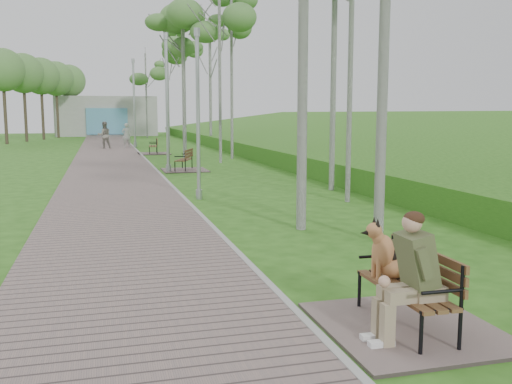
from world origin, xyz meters
TOP-DOWN VIEW (x-y plane):
  - ground at (0.00, 0.00)m, footprint 120.00×120.00m
  - walkway at (-1.75, 21.50)m, footprint 3.50×67.00m
  - kerb at (0.00, 21.50)m, footprint 0.10×67.00m
  - embankment at (12.00, 20.00)m, footprint 14.00×70.00m
  - building_north at (-1.50, 50.97)m, footprint 10.00×5.20m
  - bench_main at (0.92, -5.24)m, footprint 1.81×2.01m
  - bench_second at (1.08, 12.57)m, footprint 1.78×1.97m
  - bench_third at (0.74, 22.61)m, footprint 1.79×1.99m
  - lamp_post_near at (0.40, 4.75)m, footprint 0.18×0.18m
  - lamp_post_second at (0.40, 12.08)m, footprint 0.21×0.21m
  - lamp_post_third at (0.12, 29.22)m, footprint 0.23×0.23m
  - pedestrian_near at (-0.48, 28.80)m, footprint 0.67×0.51m
  - pedestrian_far at (-1.92, 28.13)m, footprint 0.97×0.82m
  - birch_mid_c at (1.98, 18.49)m, footprint 2.62×2.62m
  - birch_far_a at (5.21, 28.46)m, footprint 2.55×2.55m
  - birch_far_b at (2.28, 28.26)m, footprint 2.60×2.60m
  - birch_far_c at (4.37, 35.16)m, footprint 2.85×2.85m
  - birch_distant_a at (2.11, 44.40)m, footprint 2.57×2.57m

SIDE VIEW (x-z plane):
  - ground at x=0.00m, z-range 0.00..0.00m
  - embankment at x=12.00m, z-range -0.80..0.80m
  - walkway at x=-1.75m, z-range 0.00..0.04m
  - kerb at x=0.00m, z-range 0.00..0.05m
  - bench_second at x=1.08m, z-range -0.34..0.75m
  - bench_third at x=0.74m, z-range -0.35..0.75m
  - bench_main at x=0.92m, z-range -0.35..1.23m
  - pedestrian_near at x=-0.48m, z-range 0.00..1.66m
  - pedestrian_far at x=-1.92m, z-range 0.00..1.77m
  - building_north at x=-1.50m, z-range -0.01..3.99m
  - lamp_post_near at x=0.40m, z-range -0.15..4.40m
  - lamp_post_second at x=0.40m, z-range -0.18..5.21m
  - lamp_post_third at x=0.12m, z-range -0.19..5.73m
  - birch_far_b at x=2.28m, z-range 2.17..9.77m
  - birch_mid_c at x=1.98m, z-range 2.21..9.97m
  - birch_distant_a at x=2.11m, z-range 2.32..10.45m
  - birch_far_a at x=5.21m, z-range 2.46..11.09m
  - birch_far_c at x=4.37m, z-range 3.16..14.26m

